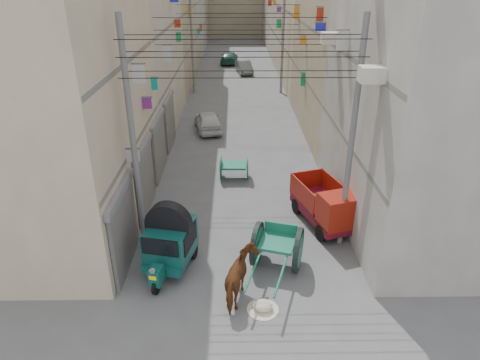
{
  "coord_description": "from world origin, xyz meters",
  "views": [
    {
      "loc": [
        -0.27,
        -7.2,
        9.01
      ],
      "look_at": [
        -0.08,
        6.5,
        2.35
      ],
      "focal_mm": 32.0,
      "sensor_mm": 36.0,
      "label": 1
    }
  ],
  "objects_px": {
    "tonga_cart": "(277,246)",
    "horse": "(241,278)",
    "second_cart": "(234,166)",
    "distant_car_green": "(229,58)",
    "auto_rickshaw": "(170,240)",
    "feed_sack": "(263,306)",
    "mini_truck": "(328,209)",
    "distant_car_white": "(208,121)",
    "distant_car_grey": "(244,67)"
  },
  "relations": [
    {
      "from": "second_cart",
      "to": "distant_car_grey",
      "type": "xyz_separation_m",
      "value": [
        1.02,
        24.09,
        -0.04
      ]
    },
    {
      "from": "feed_sack",
      "to": "distant_car_white",
      "type": "relative_size",
      "value": 0.16
    },
    {
      "from": "second_cart",
      "to": "distant_car_green",
      "type": "xyz_separation_m",
      "value": [
        -0.52,
        29.17,
        -0.02
      ]
    },
    {
      "from": "tonga_cart",
      "to": "feed_sack",
      "type": "bearing_deg",
      "value": -88.87
    },
    {
      "from": "distant_car_grey",
      "to": "distant_car_white",
      "type": "bearing_deg",
      "value": -108.66
    },
    {
      "from": "tonga_cart",
      "to": "distant_car_grey",
      "type": "distance_m",
      "value": 30.98
    },
    {
      "from": "mini_truck",
      "to": "horse",
      "type": "relative_size",
      "value": 1.89
    },
    {
      "from": "feed_sack",
      "to": "horse",
      "type": "bearing_deg",
      "value": 142.27
    },
    {
      "from": "auto_rickshaw",
      "to": "distant_car_white",
      "type": "distance_m",
      "value": 13.98
    },
    {
      "from": "tonga_cart",
      "to": "distant_car_green",
      "type": "xyz_separation_m",
      "value": [
        -1.95,
        36.05,
        -0.17
      ]
    },
    {
      "from": "distant_car_grey",
      "to": "horse",
      "type": "bearing_deg",
      "value": -101.22
    },
    {
      "from": "tonga_cart",
      "to": "distant_car_white",
      "type": "xyz_separation_m",
      "value": [
        -3.07,
        13.95,
        -0.16
      ]
    },
    {
      "from": "tonga_cart",
      "to": "mini_truck",
      "type": "xyz_separation_m",
      "value": [
        2.17,
        2.33,
        0.09
      ]
    },
    {
      "from": "auto_rickshaw",
      "to": "horse",
      "type": "distance_m",
      "value": 2.85
    },
    {
      "from": "distant_car_white",
      "to": "distant_car_green",
      "type": "relative_size",
      "value": 0.86
    },
    {
      "from": "second_cart",
      "to": "feed_sack",
      "type": "xyz_separation_m",
      "value": [
        0.84,
        -9.0,
        -0.49
      ]
    },
    {
      "from": "mini_truck",
      "to": "second_cart",
      "type": "relative_size",
      "value": 2.56
    },
    {
      "from": "second_cart",
      "to": "distant_car_grey",
      "type": "distance_m",
      "value": 24.11
    },
    {
      "from": "second_cart",
      "to": "feed_sack",
      "type": "height_order",
      "value": "second_cart"
    },
    {
      "from": "mini_truck",
      "to": "second_cart",
      "type": "distance_m",
      "value": 5.81
    },
    {
      "from": "distant_car_green",
      "to": "tonga_cart",
      "type": "bearing_deg",
      "value": 96.29
    },
    {
      "from": "feed_sack",
      "to": "distant_car_grey",
      "type": "relative_size",
      "value": 0.16
    },
    {
      "from": "second_cart",
      "to": "distant_car_green",
      "type": "height_order",
      "value": "distant_car_green"
    },
    {
      "from": "tonga_cart",
      "to": "second_cart",
      "type": "distance_m",
      "value": 7.03
    },
    {
      "from": "second_cart",
      "to": "distant_car_grey",
      "type": "height_order",
      "value": "second_cart"
    },
    {
      "from": "feed_sack",
      "to": "distant_car_green",
      "type": "relative_size",
      "value": 0.14
    },
    {
      "from": "second_cart",
      "to": "horse",
      "type": "distance_m",
      "value": 8.52
    },
    {
      "from": "mini_truck",
      "to": "distant_car_grey",
      "type": "relative_size",
      "value": 0.98
    },
    {
      "from": "distant_car_green",
      "to": "second_cart",
      "type": "bearing_deg",
      "value": 94.21
    },
    {
      "from": "tonga_cart",
      "to": "second_cart",
      "type": "height_order",
      "value": "tonga_cart"
    },
    {
      "from": "feed_sack",
      "to": "mini_truck",
      "type": "bearing_deg",
      "value": 58.1
    },
    {
      "from": "second_cart",
      "to": "horse",
      "type": "xyz_separation_m",
      "value": [
        0.21,
        -8.51,
        0.15
      ]
    },
    {
      "from": "mini_truck",
      "to": "distant_car_white",
      "type": "relative_size",
      "value": 0.96
    },
    {
      "from": "mini_truck",
      "to": "distant_car_green",
      "type": "bearing_deg",
      "value": 79.5
    },
    {
      "from": "tonga_cart",
      "to": "feed_sack",
      "type": "xyz_separation_m",
      "value": [
        -0.6,
        -2.12,
        -0.64
      ]
    },
    {
      "from": "feed_sack",
      "to": "distant_car_green",
      "type": "distance_m",
      "value": 38.2
    },
    {
      "from": "auto_rickshaw",
      "to": "mini_truck",
      "type": "height_order",
      "value": "auto_rickshaw"
    },
    {
      "from": "mini_truck",
      "to": "distant_car_green",
      "type": "height_order",
      "value": "mini_truck"
    },
    {
      "from": "auto_rickshaw",
      "to": "distant_car_green",
      "type": "distance_m",
      "value": 36.1
    },
    {
      "from": "feed_sack",
      "to": "distant_car_white",
      "type": "distance_m",
      "value": 16.27
    },
    {
      "from": "feed_sack",
      "to": "distant_car_white",
      "type": "xyz_separation_m",
      "value": [
        -2.48,
        16.07,
        0.48
      ]
    },
    {
      "from": "second_cart",
      "to": "feed_sack",
      "type": "bearing_deg",
      "value": -83.52
    },
    {
      "from": "tonga_cart",
      "to": "horse",
      "type": "bearing_deg",
      "value": -110.08
    },
    {
      "from": "horse",
      "to": "feed_sack",
      "type": "bearing_deg",
      "value": 154.13
    },
    {
      "from": "second_cart",
      "to": "distant_car_green",
      "type": "bearing_deg",
      "value": 92.19
    },
    {
      "from": "mini_truck",
      "to": "distant_car_white",
      "type": "xyz_separation_m",
      "value": [
        -5.25,
        11.62,
        -0.25
      ]
    },
    {
      "from": "tonga_cart",
      "to": "horse",
      "type": "xyz_separation_m",
      "value": [
        -1.23,
        -1.63,
        -0.0
      ]
    },
    {
      "from": "distant_car_grey",
      "to": "distant_car_green",
      "type": "height_order",
      "value": "distant_car_green"
    },
    {
      "from": "auto_rickshaw",
      "to": "mini_truck",
      "type": "bearing_deg",
      "value": 34.79
    },
    {
      "from": "distant_car_white",
      "to": "auto_rickshaw",
      "type": "bearing_deg",
      "value": 77.22
    }
  ]
}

